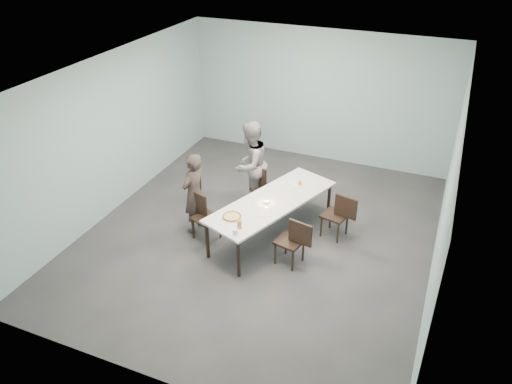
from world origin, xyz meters
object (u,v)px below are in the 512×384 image
at_px(chair_far_left, 262,185).
at_px(diner_far, 250,164).
at_px(pizza, 232,217).
at_px(chair_near_left, 203,213).
at_px(water_tumbler, 235,232).
at_px(diner_near, 194,193).
at_px(chair_far_right, 339,213).
at_px(amber_tumbler, 300,183).
at_px(table, 272,203).
at_px(tealight, 267,202).
at_px(beer_glass, 239,224).
at_px(chair_near_right, 294,239).
at_px(side_plate, 259,214).

distance_m(chair_far_left, diner_far, 0.47).
relative_size(diner_far, pizza, 5.11).
xyz_separation_m(chair_near_left, pizza, (0.71, -0.28, 0.27)).
xyz_separation_m(chair_far_left, pizza, (0.11, -1.62, 0.27)).
bearing_deg(chair_far_left, water_tumbler, -49.93).
relative_size(diner_near, water_tumbler, 17.20).
distance_m(chair_far_right, water_tumbler, 2.09).
bearing_deg(chair_far_right, amber_tumbler, -4.56).
xyz_separation_m(table, water_tumbler, (-0.17, -1.19, 0.10)).
bearing_deg(tealight, diner_far, 125.61).
height_order(pizza, amber_tumbler, amber_tumbler).
height_order(chair_far_left, beer_glass, beer_glass).
bearing_deg(diner_near, pizza, 75.75).
bearing_deg(chair_near_right, tealight, -23.65).
height_order(side_plate, water_tumbler, water_tumbler).
distance_m(diner_near, side_plate, 1.34).
bearing_deg(side_plate, chair_near_right, -9.78).
xyz_separation_m(chair_far_left, tealight, (0.47, -0.98, 0.27)).
distance_m(pizza, tealight, 0.74).
bearing_deg(chair_near_left, diner_far, 97.03).
height_order(table, pizza, pizza).
distance_m(chair_far_left, amber_tumbler, 0.86).
distance_m(table, chair_near_right, 0.91).
bearing_deg(beer_glass, diner_far, 108.12).
distance_m(table, water_tumbler, 1.20).
height_order(diner_near, water_tumbler, diner_near).
bearing_deg(diner_near, chair_far_left, 154.96).
relative_size(chair_near_left, chair_far_left, 1.00).
relative_size(chair_far_left, amber_tumbler, 10.88).
bearing_deg(diner_near, tealight, 109.30).
distance_m(chair_far_right, tealight, 1.33).
bearing_deg(table, side_plate, -93.63).
height_order(chair_near_left, side_plate, chair_near_left).
distance_m(diner_near, water_tumbler, 1.46).
height_order(chair_far_right, diner_far, diner_far).
xyz_separation_m(table, chair_far_right, (1.12, 0.43, -0.19)).
bearing_deg(tealight, beer_glass, -97.82).
bearing_deg(pizza, chair_far_right, 38.02).
bearing_deg(table, pizza, -118.54).
relative_size(chair_far_left, chair_far_right, 1.00).
distance_m(beer_glass, tealight, 0.89).
relative_size(chair_near_left, tealight, 15.54).
relative_size(beer_glass, water_tumbler, 1.67).
height_order(diner_far, amber_tumbler, diner_far).
bearing_deg(beer_glass, chair_far_left, 100.71).
height_order(chair_far_left, side_plate, chair_far_left).
xyz_separation_m(chair_far_right, tealight, (-1.17, -0.56, 0.27)).
height_order(side_plate, tealight, tealight).
bearing_deg(tealight, diner_near, -170.62).
xyz_separation_m(chair_near_left, amber_tumbler, (1.40, 1.20, 0.29)).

